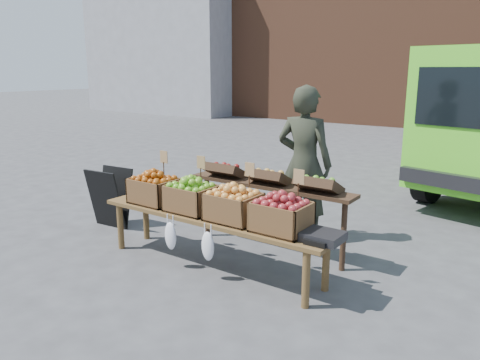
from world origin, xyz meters
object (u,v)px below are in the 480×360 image
Objects in this scene: vendor at (304,164)px; chalkboard_sign at (110,197)px; weighing_scale at (323,236)px; back_table at (269,208)px; crate_russet_pears at (191,198)px; crate_green_apples at (281,217)px; crate_golden_apples at (154,191)px; crate_red_apples at (233,207)px; display_bench at (212,242)px.

chalkboard_sign is (-2.27, -1.09, -0.54)m from vendor.
back_table is at bearing 144.41° from weighing_scale.
crate_green_apples is at bearing 0.00° from crate_russet_pears.
crate_green_apples is (0.58, -0.72, 0.19)m from back_table.
crate_russet_pears reaches higher than chalkboard_sign.
crate_red_apples is (1.10, 0.00, 0.00)m from crate_golden_apples.
weighing_scale reaches higher than display_bench.
chalkboard_sign is at bearing 173.39° from crate_red_apples.
chalkboard_sign is 1.58× the size of crate_golden_apples.
crate_golden_apples and crate_red_apples have the same top height.
vendor reaches higher than crate_green_apples.
vendor is at bearing 87.00° from crate_red_apples.
display_bench is 5.40× the size of crate_green_apples.
weighing_scale is (0.90, -1.34, -0.32)m from vendor.
chalkboard_sign is 2.22m from back_table.
crate_red_apples reaches higher than weighing_scale.
chalkboard_sign is 1.94m from display_bench.
vendor reaches higher than crate_russet_pears.
crate_golden_apples is 0.55m from crate_russet_pears.
chalkboard_sign is at bearing 172.45° from display_bench.
crate_golden_apples is 2.08m from weighing_scale.
crate_golden_apples is 1.00× the size of crate_red_apples.
weighing_scale is at bearing 0.00° from crate_golden_apples.
crate_red_apples is 1.47× the size of weighing_scale.
crate_russet_pears reaches higher than weighing_scale.
vendor reaches higher than display_bench.
back_table reaches higher than weighing_scale.
chalkboard_sign is at bearing 19.58° from vendor.
back_table is at bearing 92.46° from crate_red_apples.
crate_russet_pears and crate_green_apples have the same top height.
back_table is 6.18× the size of weighing_scale.
weighing_scale is (0.43, 0.00, -0.10)m from crate_green_apples.
crate_golden_apples is at bearing -146.04° from back_table.
chalkboard_sign is 1.58× the size of crate_russet_pears.
crate_green_apples is (0.48, -1.34, -0.22)m from vendor.
weighing_scale is (1.25, 0.00, 0.33)m from display_bench.
display_bench is 5.40× the size of crate_red_apples.
back_table is 0.80m from display_bench.
chalkboard_sign is 2.23m from crate_red_apples.
vendor is 1.53m from display_bench.
crate_russet_pears is at bearing 180.00° from crate_green_apples.
chalkboard_sign is at bearing -167.87° from back_table.
crate_green_apples is at bearing 180.00° from weighing_scale.
back_table is (2.17, 0.47, 0.12)m from chalkboard_sign.
crate_golden_apples reaches higher than chalkboard_sign.
back_table is at bearing 71.27° from display_bench.
weighing_scale is at bearing 0.00° from crate_russet_pears.
weighing_scale is at bearing 117.98° from vendor.
crate_russet_pears is 1.47× the size of weighing_scale.
back_table is 4.20× the size of crate_russet_pears.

